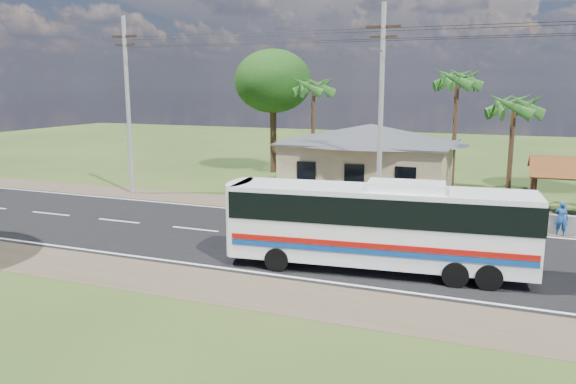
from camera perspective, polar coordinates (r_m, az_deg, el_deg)
name	(u,v)px	position (r m, az deg, el deg)	size (l,w,h in m)	color
ground	(281,239)	(25.63, -0.68, -4.77)	(120.00, 120.00, 0.00)	#274318
road	(281,239)	(25.63, -0.68, -4.75)	(120.00, 16.00, 0.03)	black
house	(370,151)	(37.05, 8.38, 4.16)	(12.40, 10.00, 5.00)	tan
concrete_barrier	(563,225)	(29.30, 26.19, -3.00)	(7.00, 0.30, 0.90)	#9E9E99
utility_poles	(375,106)	(30.10, 8.80, 8.58)	(32.80, 2.22, 11.00)	#9E9E99
palm_near	(514,106)	(33.87, 22.00, 8.07)	(2.80, 2.80, 6.70)	#47301E
palm_mid	(457,80)	(38.49, 16.84, 10.80)	(2.80, 2.80, 8.20)	#47301E
palm_far	(313,88)	(41.07, 2.59, 10.55)	(2.80, 2.80, 7.70)	#47301E
tree_behind_house	(273,82)	(44.37, -1.53, 11.15)	(6.00, 6.00, 9.61)	#47301E
coach_bus	(380,220)	(21.10, 9.31, -2.83)	(11.26, 3.51, 3.44)	white
motorcycle	(427,209)	(30.67, 13.94, -1.70)	(0.53, 1.53, 0.80)	black
person	(561,219)	(28.88, 26.02, -2.44)	(0.59, 0.39, 1.61)	#1A488F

